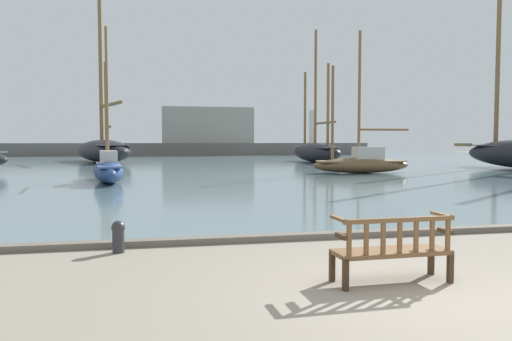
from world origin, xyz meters
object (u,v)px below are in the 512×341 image
at_px(sailboat_mid_starboard, 103,149).
at_px(sailboat_outer_port, 361,162).
at_px(park_bench, 392,249).
at_px(sailboat_outer_starboard, 108,168).
at_px(sailboat_distant_harbor, 316,150).
at_px(mooring_bollard, 118,235).

bearing_deg(sailboat_mid_starboard, sailboat_outer_port, -49.17).
xyz_separation_m(park_bench, sailboat_outer_starboard, (-5.09, 17.19, 0.25)).
distance_m(sailboat_distant_harbor, sailboat_outer_starboard, 25.20).
relative_size(park_bench, sailboat_distant_harbor, 0.14).
relative_size(sailboat_mid_starboard, sailboat_outer_starboard, 2.27).
height_order(sailboat_outer_port, mooring_bollard, sailboat_outer_port).
bearing_deg(sailboat_outer_starboard, mooring_bollard, -84.77).
bearing_deg(mooring_bollard, sailboat_outer_starboard, 95.23).
bearing_deg(sailboat_mid_starboard, sailboat_outer_starboard, -84.28).
relative_size(sailboat_outer_starboard, mooring_bollard, 12.53).
bearing_deg(sailboat_distant_harbor, mooring_bollard, -114.03).
xyz_separation_m(sailboat_outer_starboard, mooring_bollard, (1.33, -14.51, -0.41)).
bearing_deg(sailboat_outer_port, mooring_bollard, -124.47).
relative_size(sailboat_distant_harbor, sailboat_mid_starboard, 0.74).
height_order(sailboat_outer_port, sailboat_outer_starboard, sailboat_outer_port).
height_order(park_bench, sailboat_distant_harbor, sailboat_distant_harbor).
distance_m(park_bench, sailboat_distant_harbor, 38.07).
bearing_deg(sailboat_outer_port, sailboat_mid_starboard, 130.83).
height_order(sailboat_distant_harbor, sailboat_outer_port, sailboat_distant_harbor).
relative_size(sailboat_outer_port, sailboat_mid_starboard, 0.52).
height_order(park_bench, sailboat_outer_starboard, sailboat_outer_starboard).
bearing_deg(mooring_bollard, park_bench, -35.47).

